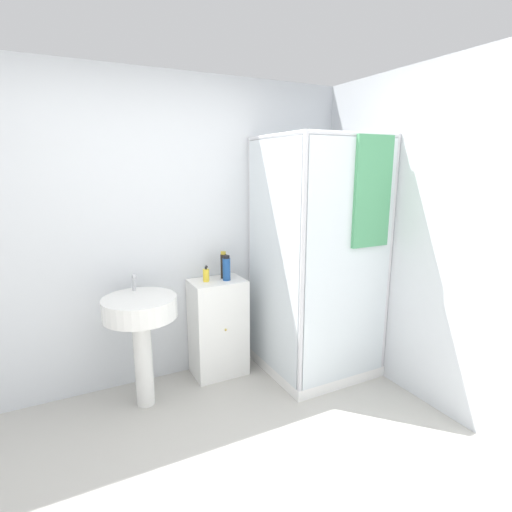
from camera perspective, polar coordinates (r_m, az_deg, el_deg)
name	(u,v)px	position (r m, az deg, el deg)	size (l,w,h in m)	color
wall_back	(159,233)	(3.34, -13.72, 3.19)	(6.40, 0.06, 2.50)	silver
wall_right	(493,252)	(2.93, 30.72, 0.44)	(0.06, 6.40, 2.50)	silver
shower_enclosure	(316,310)	(3.50, 8.54, -7.60)	(0.88, 0.91, 2.02)	white
vanity_cabinet	(218,327)	(3.51, -5.43, -10.12)	(0.45, 0.34, 0.85)	white
sink	(141,320)	(3.07, -16.15, -8.80)	(0.53, 0.53, 0.99)	white
soap_dispenser	(206,275)	(3.34, -7.15, -2.71)	(0.05, 0.05, 0.14)	yellow
shampoo_bottle_tall_black	(224,265)	(3.40, -4.67, -1.32)	(0.05, 0.05, 0.23)	black
shampoo_bottle_blue	(226,268)	(3.34, -4.24, -1.76)	(0.06, 0.06, 0.21)	#1E4C93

